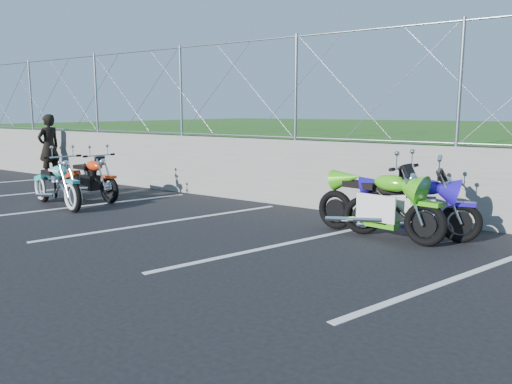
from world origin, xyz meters
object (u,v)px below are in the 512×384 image
Objects in this scene: sportbike_blue at (412,209)px; person_standing at (49,147)px; naked_orange at (91,180)px; sportbike_green at (380,206)px; cruiser_turquoise at (57,186)px.

person_standing reaches higher than sportbike_blue.
sportbike_blue is 10.23m from person_standing.
sportbike_blue reaches higher than naked_orange.
sportbike_green is at bearing -166.54° from sportbike_blue.
sportbike_blue is at bearing 35.48° from sportbike_green.
naked_orange is at bearing -167.63° from sportbike_green.
cruiser_turquoise is 1.16× the size of person_standing.
sportbike_green is at bearing 10.06° from naked_orange.
naked_orange is at bearing 171.97° from sportbike_blue.
naked_orange is at bearing 65.81° from person_standing.
naked_orange is 0.93× the size of sportbike_green.
naked_orange is 6.60m from sportbike_blue.
sportbike_green reaches higher than naked_orange.
sportbike_green is at bearing 23.98° from cruiser_turquoise.
cruiser_turquoise is 0.97× the size of sportbike_green.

